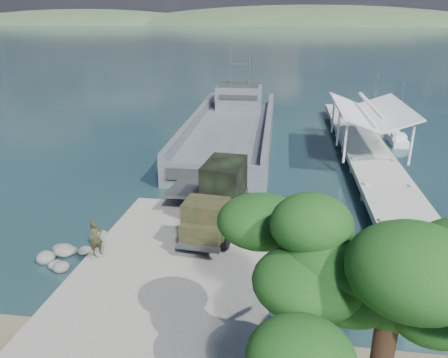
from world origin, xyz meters
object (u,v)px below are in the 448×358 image
at_px(military_truck, 219,197).
at_px(overhang_tree, 369,274).
at_px(sailboat_near, 396,139).
at_px(soldier, 97,245).
at_px(pier, 368,146).
at_px(sailboat_far, 373,124).
at_px(landing_craft, 231,134).

distance_m(military_truck, overhang_tree, 15.14).
bearing_deg(sailboat_near, soldier, -126.23).
bearing_deg(military_truck, overhang_tree, -58.66).
height_order(pier, soldier, pier).
height_order(sailboat_near, sailboat_far, sailboat_far).
height_order(soldier, sailboat_near, sailboat_near).
distance_m(military_truck, sailboat_near, 27.61).
height_order(pier, sailboat_near, sailboat_near).
height_order(landing_craft, sailboat_near, landing_craft).
bearing_deg(sailboat_near, overhang_tree, -103.30).
relative_size(landing_craft, overhang_tree, 4.01).
relative_size(soldier, sailboat_near, 0.30).
bearing_deg(soldier, military_truck, -2.37).
bearing_deg(sailboat_far, soldier, -130.54).
height_order(soldier, overhang_tree, overhang_tree).
distance_m(pier, military_truck, 18.86).
bearing_deg(sailboat_far, sailboat_near, -88.39).
bearing_deg(overhang_tree, sailboat_far, 78.97).
bearing_deg(pier, overhang_tree, -100.46).
distance_m(landing_craft, military_truck, 20.56).
height_order(pier, military_truck, pier).
distance_m(pier, sailboat_far, 14.41).
bearing_deg(landing_craft, soldier, -99.76).
distance_m(pier, overhang_tree, 29.12).
height_order(pier, landing_craft, landing_craft).
distance_m(military_truck, sailboat_far, 32.48).
xyz_separation_m(military_truck, soldier, (-5.73, -5.10, -0.87)).
relative_size(soldier, sailboat_far, 0.29).
relative_size(military_truck, soldier, 4.25).
relative_size(military_truck, sailboat_near, 1.26).
relative_size(pier, overhang_tree, 5.32).
xyz_separation_m(landing_craft, military_truck, (1.65, -20.44, 1.52)).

